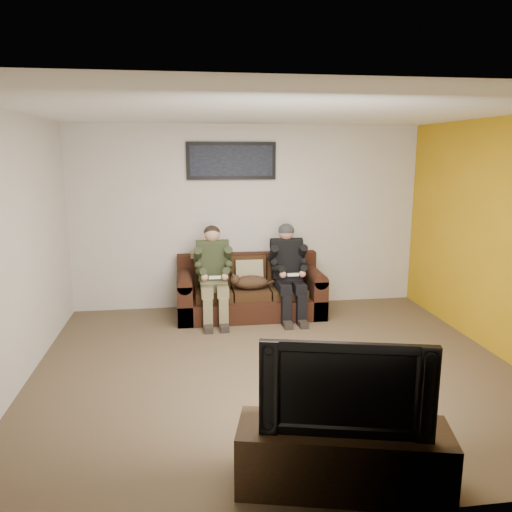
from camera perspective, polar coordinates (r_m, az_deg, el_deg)
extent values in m
plane|color=brown|center=(5.38, 2.28, -12.57)|extent=(5.00, 5.00, 0.00)
plane|color=silver|center=(4.92, 2.53, 16.23)|extent=(5.00, 5.00, 0.00)
plane|color=beige|center=(7.18, -0.89, 4.43)|extent=(5.00, 0.00, 5.00)
plane|color=beige|center=(2.87, 10.69, -7.04)|extent=(5.00, 0.00, 5.00)
plane|color=beige|center=(5.16, -26.06, 0.32)|extent=(0.00, 4.50, 4.50)
plane|color=beige|center=(5.97, 26.72, 1.67)|extent=(0.00, 4.50, 4.50)
plane|color=#C29213|center=(5.96, 26.64, 1.67)|extent=(0.00, 4.50, 4.50)
cube|color=black|center=(6.94, -0.65, -5.67)|extent=(1.98, 0.86, 0.27)
cube|color=black|center=(7.16, -1.01, -1.77)|extent=(1.98, 0.18, 0.54)
cube|color=black|center=(6.85, -8.10, -4.86)|extent=(0.20, 0.86, 0.54)
cube|color=black|center=(7.07, 6.56, -4.28)|extent=(0.20, 0.86, 0.54)
cylinder|color=black|center=(6.78, -8.17, -2.67)|extent=(0.20, 0.86, 0.20)
cylinder|color=black|center=(7.00, 6.61, -2.16)|extent=(0.20, 0.86, 0.20)
cube|color=#372210|center=(6.80, -4.87, -4.36)|extent=(0.49, 0.54, 0.13)
cube|color=#372210|center=(6.98, -5.03, -1.71)|extent=(0.49, 0.13, 0.40)
cube|color=#372210|center=(6.84, -0.60, -4.20)|extent=(0.49, 0.54, 0.13)
cube|color=#372210|center=(7.03, -0.88, -1.58)|extent=(0.49, 0.13, 0.40)
cube|color=#372210|center=(6.93, 3.58, -4.03)|extent=(0.49, 0.54, 0.13)
cube|color=#372210|center=(7.11, 3.19, -1.44)|extent=(0.49, 0.13, 0.40)
cube|color=tan|center=(6.93, -0.77, -1.92)|extent=(0.38, 0.18, 0.38)
cube|color=tan|center=(7.04, -5.85, 0.18)|extent=(0.41, 0.20, 0.07)
cube|color=olive|center=(6.74, -4.88, -3.33)|extent=(0.36, 0.30, 0.14)
cube|color=#2C341F|center=(6.76, -4.97, -0.66)|extent=(0.40, 0.30, 0.53)
cylinder|color=#2C341F|center=(6.74, -5.01, 1.12)|extent=(0.44, 0.18, 0.18)
sphere|color=tan|center=(6.73, -5.05, 2.49)|extent=(0.21, 0.21, 0.21)
cube|color=olive|center=(6.54, -5.65, -3.90)|extent=(0.15, 0.42, 0.13)
cube|color=olive|center=(6.55, -3.90, -3.84)|extent=(0.15, 0.42, 0.13)
cube|color=olive|center=(6.43, -5.52, -6.59)|extent=(0.12, 0.13, 0.40)
cube|color=olive|center=(6.44, -3.73, -6.53)|extent=(0.12, 0.13, 0.40)
cube|color=black|center=(6.40, -5.46, -8.16)|extent=(0.11, 0.26, 0.08)
cube|color=black|center=(6.41, -3.65, -8.09)|extent=(0.11, 0.26, 0.08)
cylinder|color=#2C341F|center=(6.67, -6.67, 0.00)|extent=(0.11, 0.30, 0.28)
cylinder|color=#2C341F|center=(6.69, -3.24, 0.10)|extent=(0.11, 0.30, 0.28)
cylinder|color=#2C341F|center=(6.49, -6.31, -1.76)|extent=(0.14, 0.32, 0.15)
cylinder|color=#2C341F|center=(6.51, -3.32, -1.67)|extent=(0.14, 0.32, 0.15)
sphere|color=tan|center=(6.38, -5.91, -2.44)|extent=(0.09, 0.09, 0.09)
sphere|color=tan|center=(6.40, -3.58, -2.37)|extent=(0.09, 0.09, 0.09)
cube|color=white|center=(6.37, -4.73, -2.45)|extent=(0.15, 0.04, 0.03)
ellipsoid|color=black|center=(6.74, -5.06, 2.76)|extent=(0.22, 0.22, 0.17)
cube|color=black|center=(6.87, 3.64, -3.02)|extent=(0.36, 0.30, 0.14)
cube|color=black|center=(6.89, 3.51, -0.40)|extent=(0.40, 0.30, 0.53)
cylinder|color=black|center=(6.87, 3.50, 1.35)|extent=(0.44, 0.18, 0.18)
sphere|color=tan|center=(6.86, 3.48, 2.69)|extent=(0.21, 0.21, 0.21)
cube|color=black|center=(6.66, 3.15, -3.57)|extent=(0.15, 0.42, 0.13)
cube|color=black|center=(6.70, 4.83, -3.50)|extent=(0.15, 0.42, 0.13)
cube|color=black|center=(6.55, 3.47, -6.21)|extent=(0.12, 0.13, 0.40)
cube|color=black|center=(6.59, 5.18, -6.12)|extent=(0.12, 0.13, 0.40)
cube|color=black|center=(6.52, 3.59, -7.75)|extent=(0.11, 0.26, 0.08)
cube|color=black|center=(6.57, 5.32, -7.65)|extent=(0.11, 0.26, 0.08)
cylinder|color=black|center=(6.77, 1.98, 0.25)|extent=(0.11, 0.30, 0.28)
cylinder|color=black|center=(6.85, 5.27, 0.35)|extent=(0.11, 0.30, 0.28)
cylinder|color=black|center=(6.60, 2.56, -1.48)|extent=(0.14, 0.32, 0.15)
cylinder|color=black|center=(6.67, 5.43, -1.38)|extent=(0.14, 0.32, 0.15)
sphere|color=tan|center=(6.50, 3.10, -2.14)|extent=(0.09, 0.09, 0.09)
sphere|color=tan|center=(6.55, 5.33, -2.05)|extent=(0.09, 0.09, 0.09)
cube|color=white|center=(6.51, 4.26, -2.14)|extent=(0.15, 0.04, 0.03)
ellipsoid|color=black|center=(6.86, 3.48, 2.94)|extent=(0.22, 0.22, 0.19)
ellipsoid|color=#4F341F|center=(6.75, -0.58, -3.04)|extent=(0.47, 0.26, 0.19)
sphere|color=#4F341F|center=(6.68, -2.41, -2.71)|extent=(0.14, 0.14, 0.14)
cone|color=#4F341F|center=(6.63, -2.56, -2.21)|extent=(0.04, 0.04, 0.04)
cone|color=#4F341F|center=(6.70, -2.62, -2.06)|extent=(0.04, 0.04, 0.04)
cylinder|color=#4F341F|center=(6.84, 1.36, -3.14)|extent=(0.26, 0.13, 0.08)
cube|color=black|center=(7.07, -2.83, 10.81)|extent=(1.25, 0.04, 0.52)
cube|color=black|center=(7.05, -2.81, 10.80)|extent=(1.15, 0.01, 0.42)
cube|color=#322110|center=(3.63, 9.87, -21.74)|extent=(1.47, 0.77, 0.44)
imported|color=black|center=(3.37, 10.20, -14.10)|extent=(1.10, 0.40, 0.63)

